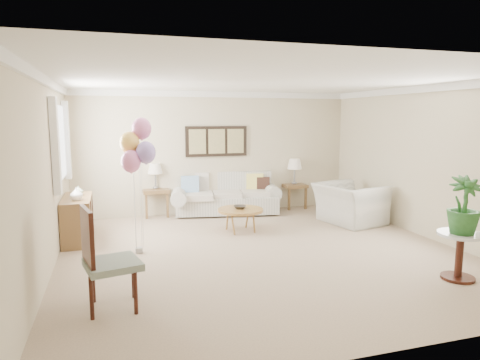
{
  "coord_description": "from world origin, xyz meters",
  "views": [
    {
      "loc": [
        -2.17,
        -5.98,
        2.06
      ],
      "look_at": [
        -0.19,
        0.6,
        1.05
      ],
      "focal_mm": 32.0,
      "sensor_mm": 36.0,
      "label": 1
    }
  ],
  "objects_px": {
    "sofa": "(226,197)",
    "balloon_cluster": "(137,147)",
    "coffee_table": "(240,211)",
    "armchair": "(350,204)",
    "accent_chair": "(104,257)"
  },
  "relations": [
    {
      "from": "armchair",
      "to": "accent_chair",
      "type": "distance_m",
      "value": 5.25
    },
    {
      "from": "coffee_table",
      "to": "armchair",
      "type": "bearing_deg",
      "value": -0.48
    },
    {
      "from": "balloon_cluster",
      "to": "sofa",
      "type": "bearing_deg",
      "value": 49.45
    },
    {
      "from": "coffee_table",
      "to": "accent_chair",
      "type": "distance_m",
      "value": 3.51
    },
    {
      "from": "sofa",
      "to": "balloon_cluster",
      "type": "relative_size",
      "value": 1.22
    },
    {
      "from": "coffee_table",
      "to": "balloon_cluster",
      "type": "distance_m",
      "value": 2.33
    },
    {
      "from": "sofa",
      "to": "armchair",
      "type": "distance_m",
      "value": 2.62
    },
    {
      "from": "armchair",
      "to": "balloon_cluster",
      "type": "xyz_separation_m",
      "value": [
        -4.06,
        -0.73,
        1.24
      ]
    },
    {
      "from": "coffee_table",
      "to": "armchair",
      "type": "height_order",
      "value": "armchair"
    },
    {
      "from": "balloon_cluster",
      "to": "armchair",
      "type": "bearing_deg",
      "value": 10.23
    },
    {
      "from": "armchair",
      "to": "accent_chair",
      "type": "height_order",
      "value": "accent_chair"
    },
    {
      "from": "coffee_table",
      "to": "balloon_cluster",
      "type": "height_order",
      "value": "balloon_cluster"
    },
    {
      "from": "coffee_table",
      "to": "balloon_cluster",
      "type": "relative_size",
      "value": 0.4
    },
    {
      "from": "armchair",
      "to": "balloon_cluster",
      "type": "bearing_deg",
      "value": 88.11
    },
    {
      "from": "armchair",
      "to": "balloon_cluster",
      "type": "distance_m",
      "value": 4.31
    }
  ]
}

